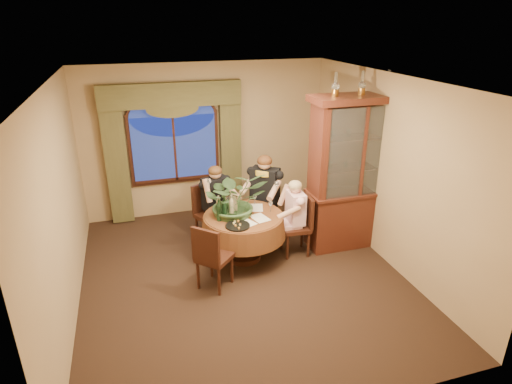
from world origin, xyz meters
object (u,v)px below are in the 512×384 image
object	(u,v)px
person_pink	(295,217)
person_back	(216,203)
wine_bottle_0	(219,210)
stoneware_vase	(234,204)
chair_right	(295,226)
oil_lamp_right	(388,82)
olive_bowl	(247,215)
wine_bottle_2	(219,206)
wine_bottle_3	(231,206)
oil_lamp_center	(362,83)
wine_bottle_1	(224,208)
chair_back	(210,214)
chair_back_right	(259,207)
dining_table	(244,237)
centerpiece_plant	(234,176)
person_scarf	(265,196)
china_cabinet	(354,174)
chair_front_left	(214,256)
oil_lamp_left	(336,84)

from	to	relation	value
person_pink	person_back	xyz separation A→B (m)	(-1.10, 0.78, 0.05)
person_back	wine_bottle_0	bearing A→B (deg)	61.93
person_back	stoneware_vase	xyz separation A→B (m)	(0.15, -0.62, 0.23)
chair_right	stoneware_vase	size ratio (longest dim) A/B	3.38
oil_lamp_right	olive_bowl	world-z (taller)	oil_lamp_right
oil_lamp_right	wine_bottle_2	distance (m)	3.12
olive_bowl	wine_bottle_3	xyz separation A→B (m)	(-0.22, 0.09, 0.14)
person_back	wine_bottle_3	distance (m)	0.78
oil_lamp_right	wine_bottle_2	size ratio (longest dim) A/B	1.03
oil_lamp_center	wine_bottle_1	xyz separation A→B (m)	(-2.11, -0.00, -1.71)
chair_back	wine_bottle_2	world-z (taller)	wine_bottle_2
chair_right	wine_bottle_3	size ratio (longest dim) A/B	2.91
chair_back_right	chair_back	world-z (taller)	same
dining_table	person_pink	distance (m)	0.87
chair_back_right	wine_bottle_1	world-z (taller)	wine_bottle_1
centerpiece_plant	wine_bottle_1	size ratio (longest dim) A/B	3.17
person_scarf	wine_bottle_0	xyz separation A→B (m)	(-0.94, -0.73, 0.19)
centerpiece_plant	wine_bottle_2	bearing A→B (deg)	-175.95
dining_table	person_back	xyz separation A→B (m)	(-0.27, 0.75, 0.28)
china_cabinet	person_back	distance (m)	2.29
chair_back_right	person_back	world-z (taller)	person_back
olive_bowl	wine_bottle_2	world-z (taller)	wine_bottle_2
centerpiece_plant	olive_bowl	distance (m)	0.62
chair_front_left	wine_bottle_1	world-z (taller)	wine_bottle_1
oil_lamp_left	person_pink	bearing A→B (deg)	-179.19
chair_right	chair_front_left	world-z (taller)	same
wine_bottle_3	oil_lamp_right	bearing A→B (deg)	-0.82
dining_table	centerpiece_plant	xyz separation A→B (m)	(-0.11, 0.08, 0.98)
oil_lamp_left	wine_bottle_2	xyz separation A→B (m)	(-1.74, 0.08, -1.71)
dining_table	chair_back	world-z (taller)	chair_back
olive_bowl	wine_bottle_1	distance (m)	0.37
chair_back_right	person_scarf	bearing A→B (deg)	154.30
centerpiece_plant	oil_lamp_center	bearing A→B (deg)	-3.04
stoneware_vase	olive_bowl	world-z (taller)	stoneware_vase
china_cabinet	wine_bottle_0	bearing A→B (deg)	-178.32
person_scarf	wine_bottle_3	xyz separation A→B (m)	(-0.73, -0.63, 0.19)
chair_back_right	centerpiece_plant	xyz separation A→B (m)	(-0.59, -0.67, 0.88)
person_scarf	wine_bottle_3	world-z (taller)	person_scarf
wine_bottle_1	wine_bottle_2	xyz separation A→B (m)	(-0.07, 0.08, 0.00)
oil_lamp_center	wine_bottle_2	world-z (taller)	oil_lamp_center
oil_lamp_left	stoneware_vase	distance (m)	2.30
wine_bottle_0	wine_bottle_1	size ratio (longest dim) A/B	1.00
person_scarf	stoneware_vase	distance (m)	0.86
oil_lamp_right	stoneware_vase	size ratio (longest dim) A/B	1.20
person_pink	wine_bottle_3	distance (m)	1.06
dining_table	wine_bottle_3	bearing A→B (deg)	175.19
dining_table	person_scarf	world-z (taller)	person_scarf
oil_lamp_left	wine_bottle_1	size ratio (longest dim) A/B	1.03
person_pink	oil_lamp_right	bearing A→B (deg)	-87.81
wine_bottle_3	stoneware_vase	bearing A→B (deg)	61.80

